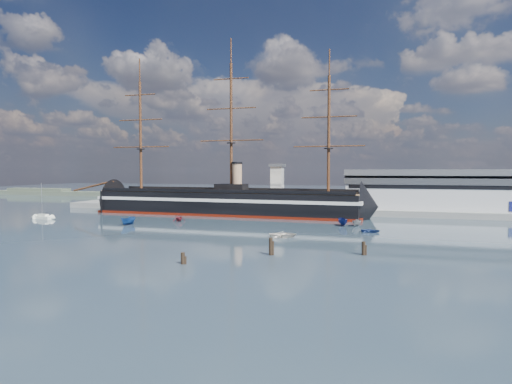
# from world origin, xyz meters

# --- Properties ---
(ground) EXTENTS (600.00, 600.00, 0.00)m
(ground) POSITION_xyz_m (0.00, 40.00, 0.00)
(ground) COLOR #213442
(ground) RESTS_ON ground
(quay) EXTENTS (180.00, 18.00, 2.00)m
(quay) POSITION_xyz_m (10.00, 76.00, 0.00)
(quay) COLOR slate
(quay) RESTS_ON ground
(warehouse) EXTENTS (63.00, 21.00, 11.60)m
(warehouse) POSITION_xyz_m (58.00, 80.00, 7.98)
(warehouse) COLOR #B7BABC
(warehouse) RESTS_ON ground
(quay_tower) EXTENTS (5.00, 5.00, 15.00)m
(quay_tower) POSITION_xyz_m (3.00, 73.00, 9.75)
(quay_tower) COLOR silver
(quay_tower) RESTS_ON ground
(shoreline) EXTENTS (120.00, 10.00, 4.00)m
(shoreline) POSITION_xyz_m (-139.23, 135.00, 1.45)
(shoreline) COLOR #3F4C38
(shoreline) RESTS_ON ground
(warship) EXTENTS (113.12, 19.02, 53.94)m
(warship) POSITION_xyz_m (-13.18, 60.00, 4.04)
(warship) COLOR black
(warship) RESTS_ON ground
(sailboat) EXTENTS (7.11, 3.50, 10.93)m
(sailboat) POSITION_xyz_m (-59.64, 31.46, 0.70)
(sailboat) COLOR white
(sailboat) RESTS_ON ground
(motorboat_a) EXTENTS (6.63, 2.73, 2.60)m
(motorboat_a) POSITION_xyz_m (-27.03, 26.74, 0.00)
(motorboat_a) COLOR navy
(motorboat_a) RESTS_ON ground
(motorboat_b) EXTENTS (2.63, 4.08, 1.77)m
(motorboat_b) POSITION_xyz_m (17.99, 17.72, 0.00)
(motorboat_b) COLOR white
(motorboat_b) RESTS_ON ground
(motorboat_c) EXTENTS (5.61, 3.40, 2.11)m
(motorboat_c) POSITION_xyz_m (32.37, 41.99, 0.00)
(motorboat_c) COLOR slate
(motorboat_c) RESTS_ON ground
(motorboat_d) EXTENTS (6.94, 6.88, 2.50)m
(motorboat_d) POSITION_xyz_m (-17.77, 38.26, 0.00)
(motorboat_d) COLOR maroon
(motorboat_d) RESTS_ON ground
(motorboat_e) EXTENTS (1.15, 2.80, 1.30)m
(motorboat_e) POSITION_xyz_m (36.21, 31.06, 0.00)
(motorboat_e) COLOR navy
(motorboat_e) RESTS_ON ground
(motorboat_f) EXTENTS (6.78, 4.03, 2.55)m
(motorboat_f) POSITION_xyz_m (28.82, 41.42, 0.00)
(motorboat_f) COLOR navy
(motorboat_f) RESTS_ON ground
(piling_near_mid) EXTENTS (0.64, 0.64, 2.53)m
(piling_near_mid) POSITION_xyz_m (8.93, -12.91, 0.00)
(piling_near_mid) COLOR black
(piling_near_mid) RESTS_ON ground
(piling_near_right) EXTENTS (0.64, 0.64, 3.72)m
(piling_near_right) POSITION_xyz_m (20.37, -2.04, 0.00)
(piling_near_right) COLOR black
(piling_near_right) RESTS_ON ground
(piling_far_right) EXTENTS (0.64, 0.64, 3.07)m
(piling_far_right) POSITION_xyz_m (35.84, 2.60, 0.00)
(piling_far_right) COLOR black
(piling_far_right) RESTS_ON ground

